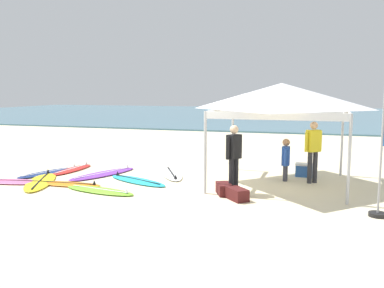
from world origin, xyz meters
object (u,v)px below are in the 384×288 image
(surfboard_lime, at_px, (100,190))
(surfboard_orange, at_px, (68,184))
(gear_bag_near_tent, at_px, (224,189))
(cooler_box, at_px, (304,170))
(canopy_tent, at_px, (282,96))
(surfboard_red, at_px, (72,170))
(surfboard_pink, at_px, (10,181))
(surfboard_white, at_px, (172,174))
(surfboard_cyan, at_px, (137,180))
(surfboard_yellow, at_px, (41,181))
(surfboard_navy, at_px, (50,172))
(person_black, at_px, (234,154))
(person_blue, at_px, (286,158))
(person_yellow, at_px, (313,148))
(surfboard_purple, at_px, (103,174))
(gear_bag_by_pole, at_px, (237,194))

(surfboard_lime, bearing_deg, surfboard_orange, 162.55)
(gear_bag_near_tent, relative_size, cooler_box, 1.20)
(canopy_tent, bearing_deg, surfboard_red, -178.97)
(surfboard_pink, xyz_separation_m, surfboard_red, (0.65, 2.01, 0.00))
(surfboard_pink, height_order, surfboard_white, same)
(surfboard_orange, distance_m, surfboard_red, 2.10)
(surfboard_cyan, bearing_deg, surfboard_red, 162.56)
(surfboard_red, distance_m, cooler_box, 7.25)
(surfboard_red, height_order, surfboard_yellow, same)
(surfboard_white, bearing_deg, cooler_box, 14.29)
(surfboard_red, xyz_separation_m, gear_bag_near_tent, (5.33, -1.51, 0.10))
(surfboard_red, distance_m, gear_bag_near_tent, 5.54)
(canopy_tent, relative_size, surfboard_cyan, 1.56)
(gear_bag_near_tent, bearing_deg, cooler_box, 57.34)
(cooler_box, bearing_deg, canopy_tent, -117.24)
(surfboard_orange, relative_size, cooler_box, 3.93)
(surfboard_red, bearing_deg, surfboard_navy, -124.10)
(surfboard_orange, relative_size, surfboard_white, 0.92)
(surfboard_pink, height_order, surfboard_red, same)
(person_black, bearing_deg, person_blue, 59.95)
(person_blue, bearing_deg, surfboard_white, -175.79)
(surfboard_navy, xyz_separation_m, person_yellow, (7.77, 1.04, 0.95))
(surfboard_orange, xyz_separation_m, surfboard_navy, (-1.46, 1.23, -0.00))
(person_yellow, bearing_deg, surfboard_purple, -172.97)
(canopy_tent, bearing_deg, gear_bag_near_tent, -126.24)
(surfboard_purple, relative_size, surfboard_red, 1.29)
(surfboard_lime, bearing_deg, surfboard_white, 67.65)
(surfboard_orange, relative_size, surfboard_yellow, 0.76)
(surfboard_cyan, height_order, surfboard_lime, same)
(surfboard_cyan, bearing_deg, cooler_box, 25.69)
(surfboard_orange, height_order, person_blue, person_blue)
(surfboard_navy, distance_m, surfboard_yellow, 1.28)
(gear_bag_near_tent, bearing_deg, surfboard_white, 138.27)
(surfboard_lime, height_order, surfboard_navy, same)
(surfboard_navy, distance_m, gear_bag_by_pole, 6.27)
(surfboard_purple, xyz_separation_m, cooler_box, (5.84, 1.59, 0.16))
(person_black, bearing_deg, canopy_tent, 56.08)
(cooler_box, bearing_deg, surfboard_orange, -152.89)
(person_yellow, height_order, cooler_box, person_yellow)
(surfboard_purple, height_order, cooler_box, cooler_box)
(surfboard_pink, xyz_separation_m, person_black, (6.19, 0.66, 0.95))
(surfboard_purple, xyz_separation_m, surfboard_red, (-1.29, 0.29, 0.00))
(gear_bag_near_tent, bearing_deg, canopy_tent, 53.76)
(gear_bag_by_pole, bearing_deg, surfboard_purple, 159.88)
(gear_bag_by_pole, bearing_deg, surfboard_pink, -179.16)
(surfboard_white, xyz_separation_m, person_black, (2.25, -1.67, 0.95))
(gear_bag_near_tent, height_order, cooler_box, cooler_box)
(surfboard_purple, bearing_deg, gear_bag_near_tent, -16.80)
(canopy_tent, relative_size, surfboard_red, 1.75)
(canopy_tent, relative_size, gear_bag_near_tent, 5.75)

